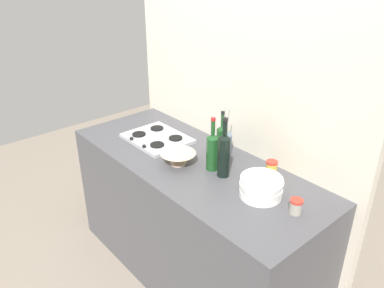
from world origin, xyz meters
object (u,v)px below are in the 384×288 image
object	(u,v)px
mixing_bowl	(178,158)
utensil_crock	(224,143)
stovetop_hob	(157,138)
condiment_jar_rear	(271,169)
wine_bottle_leftmost	(222,143)
plate_stack	(261,187)
wine_bottle_mid_left	(212,151)
wine_bottle_mid_right	(224,154)
condiment_jar_front	(296,206)

from	to	relation	value
mixing_bowl	utensil_crock	size ratio (longest dim) A/B	0.68
utensil_crock	stovetop_hob	bearing A→B (deg)	-154.16
condiment_jar_rear	wine_bottle_leftmost	bearing A→B (deg)	-166.48
plate_stack	wine_bottle_mid_left	xyz separation A→B (m)	(-0.38, 0.00, 0.07)
stovetop_hob	wine_bottle_mid_left	world-z (taller)	wine_bottle_mid_left
wine_bottle_leftmost	utensil_crock	distance (m)	0.12
stovetop_hob	plate_stack	distance (m)	0.91
condiment_jar_rear	utensil_crock	bearing A→B (deg)	178.78
wine_bottle_mid_right	mixing_bowl	xyz separation A→B (m)	(-0.28, -0.11, -0.10)
mixing_bowl	condiment_jar_front	size ratio (longest dim) A/B	2.80
plate_stack	condiment_jar_rear	world-z (taller)	plate_stack
plate_stack	condiment_jar_rear	bearing A→B (deg)	113.82
wine_bottle_mid_left	mixing_bowl	size ratio (longest dim) A/B	1.50
wine_bottle_leftmost	condiment_jar_front	size ratio (longest dim) A/B	4.22
wine_bottle_leftmost	mixing_bowl	world-z (taller)	wine_bottle_leftmost
plate_stack	wine_bottle_mid_left	size ratio (longest dim) A/B	0.70
wine_bottle_mid_left	stovetop_hob	bearing A→B (deg)	-178.23
utensil_crock	condiment_jar_front	world-z (taller)	utensil_crock
condiment_jar_rear	wine_bottle_mid_right	bearing A→B (deg)	-135.79
wine_bottle_mid_left	utensil_crock	bearing A→B (deg)	116.87
condiment_jar_front	condiment_jar_rear	distance (m)	0.34
plate_stack	wine_bottle_mid_left	world-z (taller)	wine_bottle_mid_left
wine_bottle_mid_right	condiment_jar_rear	world-z (taller)	wine_bottle_mid_right
stovetop_hob	condiment_jar_front	size ratio (longest dim) A/B	5.49
plate_stack	wine_bottle_mid_right	size ratio (longest dim) A/B	0.64
stovetop_hob	condiment_jar_front	distance (m)	1.12
wine_bottle_leftmost	wine_bottle_mid_right	xyz separation A→B (m)	(0.13, -0.11, 0.01)
plate_stack	mixing_bowl	bearing A→B (deg)	-168.31
plate_stack	condiment_jar_front	xyz separation A→B (m)	(0.21, 0.01, -0.01)
wine_bottle_mid_right	condiment_jar_front	xyz separation A→B (m)	(0.49, 0.02, -0.10)
plate_stack	wine_bottle_leftmost	bearing A→B (deg)	165.04
stovetop_hob	wine_bottle_mid_left	size ratio (longest dim) A/B	1.30
condiment_jar_rear	stovetop_hob	bearing A→B (deg)	-166.24
wine_bottle_mid_left	condiment_jar_rear	size ratio (longest dim) A/B	3.09
wine_bottle_mid_left	condiment_jar_front	size ratio (longest dim) A/B	4.20
plate_stack	wine_bottle_leftmost	world-z (taller)	wine_bottle_leftmost
utensil_crock	condiment_jar_rear	size ratio (longest dim) A/B	3.03
condiment_jar_rear	mixing_bowl	bearing A→B (deg)	-147.39
condiment_jar_front	wine_bottle_mid_left	bearing A→B (deg)	-178.75
utensil_crock	wine_bottle_leftmost	bearing A→B (deg)	-52.59
mixing_bowl	plate_stack	bearing A→B (deg)	11.69
wine_bottle_leftmost	stovetop_hob	bearing A→B (deg)	-166.08
stovetop_hob	utensil_crock	xyz separation A→B (m)	(0.44, 0.21, 0.06)
wine_bottle_mid_left	wine_bottle_mid_right	size ratio (longest dim) A/B	0.91
wine_bottle_leftmost	wine_bottle_mid_left	world-z (taller)	wine_bottle_leftmost
mixing_bowl	condiment_jar_front	world-z (taller)	condiment_jar_front
plate_stack	mixing_bowl	distance (m)	0.57
stovetop_hob	condiment_jar_rear	xyz separation A→B (m)	(0.83, 0.20, 0.04)
wine_bottle_mid_right	utensil_crock	bearing A→B (deg)	134.63
stovetop_hob	wine_bottle_mid_right	bearing A→B (deg)	1.12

